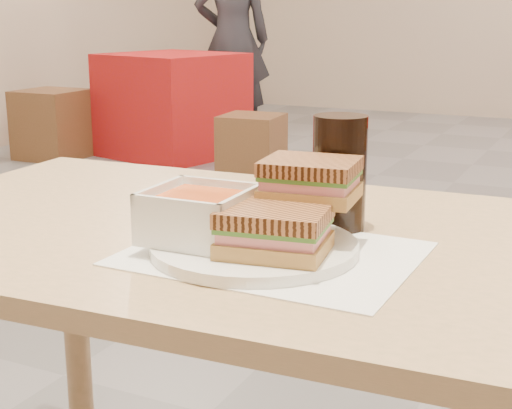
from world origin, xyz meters
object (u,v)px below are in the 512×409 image
at_px(main_table, 248,302).
at_px(bg_chair_0r, 252,147).
at_px(bg_table_0, 173,105).
at_px(plate, 254,247).
at_px(panini_lower, 275,230).
at_px(patron_a, 232,39).
at_px(soup_bowl, 199,217).
at_px(cola_glass, 339,173).
at_px(bg_chair_0l, 53,124).

xyz_separation_m(main_table, bg_chair_0r, (-1.65, 3.32, -0.43)).
bearing_deg(bg_table_0, plate, -56.34).
bearing_deg(panini_lower, patron_a, 118.43).
xyz_separation_m(panini_lower, bg_table_0, (-2.63, 3.92, -0.42)).
xyz_separation_m(main_table, panini_lower, (0.10, -0.13, 0.16)).
distance_m(soup_bowl, cola_glass, 0.23).
relative_size(cola_glass, bg_table_0, 0.16).
distance_m(main_table, bg_chair_0r, 3.73).
bearing_deg(bg_chair_0l, soup_bowl, -46.51).
bearing_deg(plate, panini_lower, -35.30).
distance_m(bg_table_0, bg_chair_0l, 0.88).
distance_m(bg_chair_0l, bg_chair_0r, 1.61).
distance_m(bg_table_0, patron_a, 0.86).
xyz_separation_m(main_table, bg_chair_0l, (-3.26, 3.30, -0.39)).
distance_m(soup_bowl, bg_chair_0l, 4.75).
relative_size(cola_glass, bg_chair_0l, 0.34).
height_order(soup_bowl, patron_a, patron_a).
distance_m(main_table, bg_chair_0l, 4.66).
relative_size(cola_glass, bg_chair_0r, 0.41).
bearing_deg(plate, bg_table_0, 123.66).
relative_size(soup_bowl, panini_lower, 0.90).
bearing_deg(main_table, bg_chair_0r, 116.37).
relative_size(panini_lower, bg_chair_0l, 0.30).
bearing_deg(plate, bg_chair_0r, 116.50).
bearing_deg(patron_a, bg_chair_0r, -57.37).
bearing_deg(bg_table_0, patron_a, 80.69).
xyz_separation_m(bg_chair_0l, bg_chair_0r, (1.61, 0.02, -0.04)).
bearing_deg(plate, patron_a, 118.17).
distance_m(cola_glass, patron_a, 5.13).
height_order(bg_chair_0l, patron_a, patron_a).
bearing_deg(bg_table_0, bg_chair_0r, -28.19).
height_order(bg_table_0, patron_a, patron_a).
relative_size(main_table, plate, 4.49).
height_order(plate, bg_chair_0r, plate).
xyz_separation_m(soup_bowl, panini_lower, (0.11, -0.01, -0.00)).
xyz_separation_m(main_table, cola_glass, (0.12, 0.06, 0.20)).
height_order(plate, patron_a, patron_a).
distance_m(cola_glass, bg_chair_0l, 4.71).
bearing_deg(main_table, plate, -59.27).
xyz_separation_m(main_table, bg_table_0, (-2.53, 3.79, -0.26)).
relative_size(bg_table_0, bg_chair_0r, 2.48).
relative_size(soup_bowl, patron_a, 0.08).
height_order(plate, cola_glass, cola_glass).
height_order(bg_table_0, bg_chair_0r, bg_table_0).
bearing_deg(main_table, cola_glass, 28.21).
xyz_separation_m(soup_bowl, cola_glass, (0.13, 0.18, 0.04)).
height_order(plate, panini_lower, panini_lower).
bearing_deg(bg_table_0, cola_glass, -54.62).
relative_size(panini_lower, cola_glass, 0.87).
bearing_deg(soup_bowl, bg_chair_0r, 115.41).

